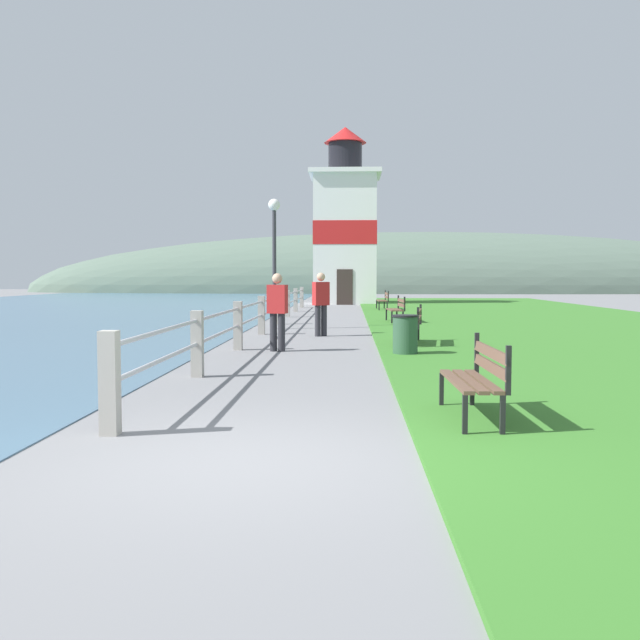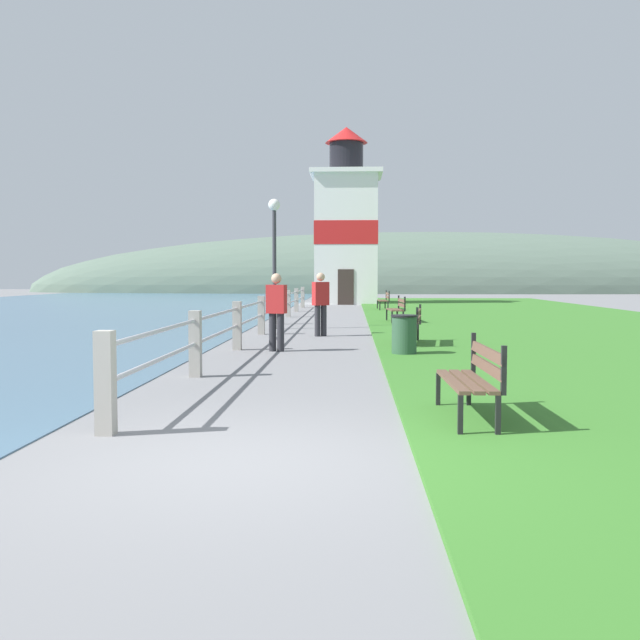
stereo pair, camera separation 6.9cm
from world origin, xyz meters
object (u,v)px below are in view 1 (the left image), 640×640
(person_by_railing, at_px, (321,302))
(lamp_post, at_px, (274,239))
(park_bench_by_lighthouse, at_px, (384,299))
(park_bench_far, at_px, (397,308))
(person_strolling, at_px, (277,309))
(lighthouse, at_px, (345,229))
(park_bench_near, at_px, (478,375))
(park_bench_midway, at_px, (413,323))
(trash_bin, at_px, (405,336))

(person_by_railing, xyz_separation_m, lamp_post, (-1.52, 2.57, 1.81))
(park_bench_by_lighthouse, height_order, lamp_post, lamp_post)
(park_bench_far, distance_m, person_strolling, 9.71)
(lighthouse, bearing_deg, park_bench_far, -83.82)
(park_bench_near, distance_m, park_bench_far, 16.57)
(lamp_post, bearing_deg, park_bench_near, -75.08)
(park_bench_midway, relative_size, park_bench_far, 1.06)
(park_bench_near, relative_size, park_bench_midway, 0.94)
(lamp_post, bearing_deg, trash_bin, -65.00)
(park_bench_far, xyz_separation_m, lamp_post, (-3.92, -2.70, 2.20))
(lighthouse, distance_m, lamp_post, 20.35)
(park_bench_midway, xyz_separation_m, lighthouse, (-1.73, 25.38, 3.84))
(park_bench_midway, relative_size, lamp_post, 0.44)
(trash_bin, bearing_deg, park_bench_midway, 80.82)
(trash_bin, bearing_deg, park_bench_far, 87.12)
(park_bench_midway, distance_m, person_strolling, 3.29)
(park_bench_by_lighthouse, bearing_deg, trash_bin, 86.80)
(trash_bin, bearing_deg, lighthouse, 92.89)
(lighthouse, relative_size, person_by_railing, 5.99)
(park_bench_midway, relative_size, person_strolling, 1.04)
(person_strolling, height_order, lamp_post, lamp_post)
(park_bench_near, relative_size, person_by_railing, 0.96)
(person_strolling, bearing_deg, park_bench_near, -144.02)
(person_strolling, height_order, trash_bin, person_strolling)
(person_strolling, distance_m, trash_bin, 2.85)
(park_bench_far, bearing_deg, lighthouse, -87.46)
(person_strolling, distance_m, person_by_railing, 3.97)
(lamp_post, bearing_deg, person_strolling, -83.44)
(lighthouse, xyz_separation_m, person_by_railing, (-0.50, -22.75, -3.45))
(park_bench_near, relative_size, lamp_post, 0.42)
(park_bench_near, xyz_separation_m, lamp_post, (-3.69, 13.87, 2.20))
(park_bench_midway, bearing_deg, person_by_railing, -41.95)
(person_by_railing, bearing_deg, person_strolling, 138.93)
(person_by_railing, bearing_deg, park_bench_near, 161.14)
(park_bench_midway, height_order, park_bench_by_lighthouse, same)
(park_bench_far, height_order, trash_bin, park_bench_far)
(park_bench_midway, distance_m, trash_bin, 2.16)
(park_bench_midway, height_order, person_by_railing, person_by_railing)
(park_bench_far, height_order, lighthouse, lighthouse)
(park_bench_near, xyz_separation_m, park_bench_far, (0.23, 16.57, -0.00))
(park_bench_by_lighthouse, height_order, person_by_railing, person_by_railing)
(lighthouse, relative_size, lamp_post, 2.59)
(park_bench_near, relative_size, park_bench_by_lighthouse, 0.93)
(park_bench_far, xyz_separation_m, person_strolling, (-3.18, -9.17, 0.37))
(trash_bin, relative_size, lamp_post, 0.21)
(park_bench_near, xyz_separation_m, trash_bin, (-0.28, 6.54, -0.11))
(park_bench_by_lighthouse, distance_m, lighthouse, 9.41)
(park_bench_midway, bearing_deg, trash_bin, 88.46)
(person_strolling, distance_m, lamp_post, 6.76)
(park_bench_by_lighthouse, relative_size, lamp_post, 0.45)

